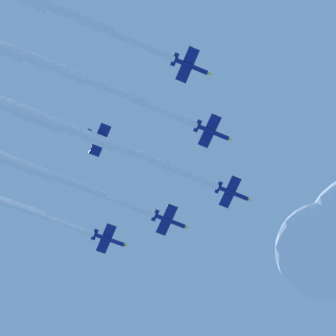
# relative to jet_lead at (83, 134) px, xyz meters

# --- Properties ---
(jet_lead) EXTENTS (57.84, 39.86, 4.19)m
(jet_lead) POSITION_rel_jet_lead_xyz_m (0.00, 0.00, 0.00)
(jet_lead) COLOR navy
(jet_port_inner) EXTENTS (57.17, 39.37, 4.19)m
(jet_port_inner) POSITION_rel_jet_lead_xyz_m (-16.62, 4.78, -1.59)
(jet_port_inner) COLOR navy
(jet_starboard_inner) EXTENTS (59.52, 40.85, 4.06)m
(jet_starboard_inner) POSITION_rel_jet_lead_xyz_m (-3.76, -18.09, 0.69)
(jet_starboard_inner) COLOR navy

